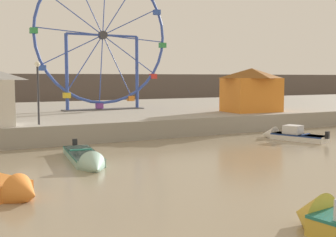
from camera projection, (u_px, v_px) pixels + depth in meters
quay_promenade at (90, 115)px, 39.40m from camera, size 110.00×25.44×1.20m
distant_town_skyline at (37, 91)px, 58.81m from camera, size 140.00×3.00×4.40m
motorboat_white_red_stripe at (288, 135)px, 28.32m from camera, size 2.56×4.48×1.31m
motorboat_seafoam at (87, 160)px, 20.22m from camera, size 2.00×6.06×1.20m
ferris_wheel_blue_frame at (103, 38)px, 37.31m from camera, size 11.92×1.20×12.10m
carnival_booth_orange_canopy at (251, 89)px, 35.48m from camera, size 4.73×3.66×3.47m
promenade_lamp_near at (38, 83)px, 25.72m from camera, size 0.32×0.32×3.67m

